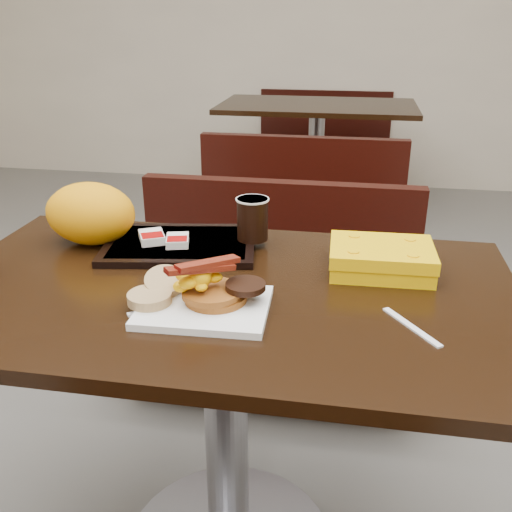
% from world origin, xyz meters
% --- Properties ---
extents(table_near, '(1.20, 0.70, 0.75)m').
position_xyz_m(table_near, '(0.00, 0.00, 0.38)').
color(table_near, black).
rests_on(table_near, floor).
extents(bench_near_n, '(1.00, 0.46, 0.72)m').
position_xyz_m(bench_near_n, '(0.00, 0.70, 0.36)').
color(bench_near_n, black).
rests_on(bench_near_n, floor).
extents(table_far, '(1.20, 0.70, 0.75)m').
position_xyz_m(table_far, '(0.00, 2.60, 0.38)').
color(table_far, black).
rests_on(table_far, floor).
extents(bench_far_s, '(1.00, 0.46, 0.72)m').
position_xyz_m(bench_far_s, '(0.00, 1.90, 0.36)').
color(bench_far_s, black).
rests_on(bench_far_s, floor).
extents(bench_far_n, '(1.00, 0.46, 0.72)m').
position_xyz_m(bench_far_n, '(0.00, 3.30, 0.36)').
color(bench_far_n, black).
rests_on(bench_far_n, floor).
extents(platter, '(0.25, 0.20, 0.01)m').
position_xyz_m(platter, '(-0.01, -0.11, 0.76)').
color(platter, white).
rests_on(platter, table_near).
extents(pancake_stack, '(0.15, 0.15, 0.02)m').
position_xyz_m(pancake_stack, '(0.01, -0.09, 0.78)').
color(pancake_stack, brown).
rests_on(pancake_stack, platter).
extents(sausage_patty, '(0.09, 0.09, 0.01)m').
position_xyz_m(sausage_patty, '(0.06, -0.08, 0.79)').
color(sausage_patty, black).
rests_on(sausage_patty, pancake_stack).
extents(scrambled_eggs, '(0.09, 0.09, 0.04)m').
position_xyz_m(scrambled_eggs, '(-0.02, -0.10, 0.81)').
color(scrambled_eggs, yellow).
rests_on(scrambled_eggs, pancake_stack).
extents(bacon_strips, '(0.14, 0.13, 0.01)m').
position_xyz_m(bacon_strips, '(-0.02, -0.10, 0.84)').
color(bacon_strips, '#460505').
rests_on(bacon_strips, scrambled_eggs).
extents(muffin_bottom, '(0.09, 0.09, 0.02)m').
position_xyz_m(muffin_bottom, '(-0.11, -0.12, 0.77)').
color(muffin_bottom, tan).
rests_on(muffin_bottom, platter).
extents(muffin_top, '(0.10, 0.10, 0.04)m').
position_xyz_m(muffin_top, '(-0.10, -0.07, 0.78)').
color(muffin_top, tan).
rests_on(muffin_top, platter).
extents(fork, '(0.13, 0.09, 0.00)m').
position_xyz_m(fork, '(-0.11, -0.13, 0.75)').
color(fork, white).
rests_on(fork, table_near).
extents(knife, '(0.10, 0.13, 0.00)m').
position_xyz_m(knife, '(0.37, -0.10, 0.75)').
color(knife, white).
rests_on(knife, table_near).
extents(condiment_syrup, '(0.04, 0.03, 0.01)m').
position_xyz_m(condiment_syrup, '(0.00, -0.00, 0.76)').
color(condiment_syrup, red).
rests_on(condiment_syrup, table_near).
extents(condiment_ketchup, '(0.04, 0.04, 0.01)m').
position_xyz_m(condiment_ketchup, '(-0.09, 0.10, 0.75)').
color(condiment_ketchup, '#8C0504').
rests_on(condiment_ketchup, table_near).
extents(tray, '(0.39, 0.30, 0.02)m').
position_xyz_m(tray, '(-0.15, 0.19, 0.76)').
color(tray, black).
rests_on(tray, table_near).
extents(hashbrown_sleeve_left, '(0.08, 0.09, 0.02)m').
position_xyz_m(hashbrown_sleeve_left, '(-0.21, 0.18, 0.78)').
color(hashbrown_sleeve_left, silver).
rests_on(hashbrown_sleeve_left, tray).
extents(hashbrown_sleeve_right, '(0.07, 0.08, 0.02)m').
position_xyz_m(hashbrown_sleeve_right, '(-0.15, 0.17, 0.78)').
color(hashbrown_sleeve_right, silver).
rests_on(hashbrown_sleeve_right, tray).
extents(coffee_cup_far, '(0.07, 0.07, 0.10)m').
position_xyz_m(coffee_cup_far, '(0.02, 0.23, 0.82)').
color(coffee_cup_far, black).
rests_on(coffee_cup_far, tray).
extents(clamshell, '(0.22, 0.17, 0.06)m').
position_xyz_m(clamshell, '(0.32, 0.13, 0.78)').
color(clamshell, '#F2B604').
rests_on(clamshell, table_near).
extents(paper_bag, '(0.22, 0.16, 0.15)m').
position_xyz_m(paper_bag, '(-0.37, 0.18, 0.83)').
color(paper_bag, orange).
rests_on(paper_bag, table_near).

